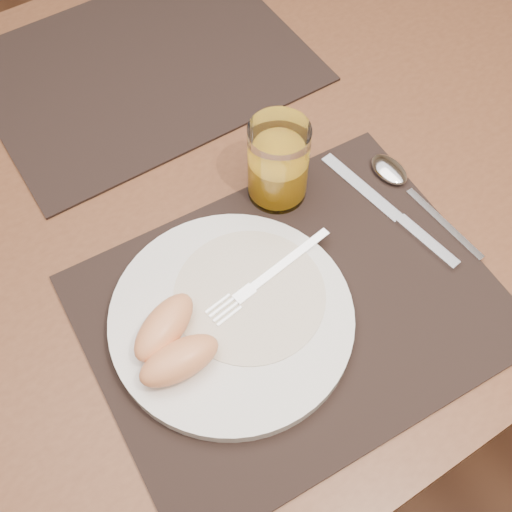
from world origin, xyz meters
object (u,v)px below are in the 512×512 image
at_px(table, 212,212).
at_px(fork, 261,282).
at_px(plate, 232,318).
at_px(juice_glass, 278,166).
at_px(placemat_near, 293,308).
at_px(spoon, 397,177).
at_px(placemat_far, 143,67).
at_px(knife, 399,218).

xyz_separation_m(table, fork, (-0.04, -0.18, 0.11)).
height_order(table, plate, plate).
bearing_deg(juice_glass, table, 128.68).
distance_m(table, fork, 0.21).
bearing_deg(placemat_near, spoon, 20.16).
xyz_separation_m(placemat_near, fork, (-0.02, 0.04, 0.02)).
bearing_deg(placemat_far, table, -95.63).
xyz_separation_m(spoon, juice_glass, (-0.14, 0.07, 0.04)).
relative_size(plate, fork, 1.54).
bearing_deg(plate, juice_glass, 40.86).
xyz_separation_m(placemat_far, fork, (-0.06, -0.40, 0.02)).
relative_size(table, juice_glass, 12.59).
xyz_separation_m(knife, juice_glass, (-0.10, 0.12, 0.05)).
bearing_deg(placemat_near, plate, 161.09).
relative_size(placemat_far, knife, 2.05).
distance_m(table, juice_glass, 0.17).
height_order(placemat_near, placemat_far, same).
xyz_separation_m(knife, spoon, (0.04, 0.05, 0.00)).
bearing_deg(table, spoon, -35.80).
relative_size(placemat_near, placemat_far, 1.00).
distance_m(spoon, juice_glass, 0.16).
distance_m(placemat_far, knife, 0.43).
bearing_deg(placemat_near, table, 85.36).
height_order(placemat_far, fork, fork).
height_order(knife, spoon, spoon).
height_order(table, knife, knife).
relative_size(table, fork, 7.99).
xyz_separation_m(plate, juice_glass, (0.14, 0.12, 0.04)).
bearing_deg(fork, juice_glass, 48.73).
distance_m(fork, spoon, 0.24).
distance_m(placemat_far, spoon, 0.40).
bearing_deg(fork, plate, -161.34).
xyz_separation_m(placemat_far, knife, (0.14, -0.41, 0.00)).
bearing_deg(table, plate, -113.29).
relative_size(knife, juice_glass, 1.98).
xyz_separation_m(placemat_near, placemat_far, (0.04, 0.44, 0.00)).
bearing_deg(placemat_far, plate, -104.33).
relative_size(placemat_near, juice_glass, 4.05).
xyz_separation_m(plate, fork, (0.05, 0.02, 0.01)).
bearing_deg(knife, placemat_near, -170.62).
xyz_separation_m(table, placemat_far, (0.02, 0.22, 0.09)).
relative_size(knife, spoon, 1.15).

